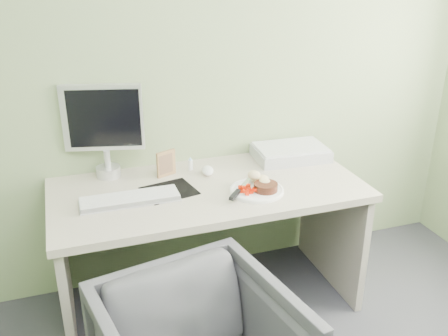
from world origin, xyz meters
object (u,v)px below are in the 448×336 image
object	(u,v)px
plate	(257,190)
scanner	(290,153)
desk	(209,217)
monitor	(104,126)

from	to	relation	value
plate	scanner	bearing A→B (deg)	44.77
desk	monitor	xyz separation A→B (m)	(-0.47, 0.31, 0.46)
monitor	desk	bearing A→B (deg)	-19.73
plate	desk	bearing A→B (deg)	147.22
plate	scanner	xyz separation A→B (m)	(0.36, 0.35, 0.03)
desk	monitor	bearing A→B (deg)	146.40
scanner	monitor	world-z (taller)	monitor
scanner	monitor	bearing A→B (deg)	178.07
desk	plate	world-z (taller)	plate
plate	monitor	xyz separation A→B (m)	(-0.69, 0.45, 0.27)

